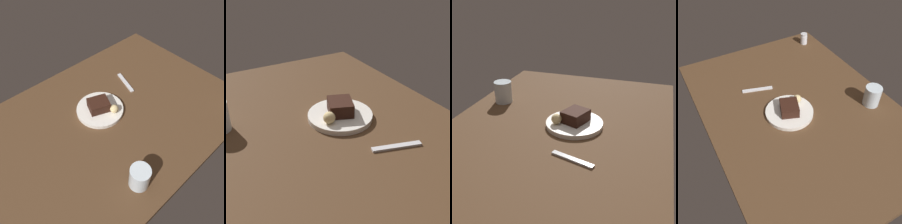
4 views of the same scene
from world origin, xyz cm
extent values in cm
cube|color=#4C331E|center=(0.00, 0.00, 1.50)|extent=(120.00, 84.00, 3.00)
cylinder|color=white|center=(1.73, -6.00, 3.87)|extent=(21.70, 21.70, 1.75)
cube|color=black|center=(2.12, -6.25, 7.03)|extent=(11.39, 10.63, 4.56)
sphere|color=#DBC184|center=(-1.72, 0.00, 6.69)|extent=(3.89, 3.89, 3.89)
cylinder|color=silver|center=(-48.49, 32.29, 5.65)|extent=(4.22, 4.22, 5.31)
cylinder|color=silver|center=(-48.49, 32.29, 8.91)|extent=(4.01, 4.01, 1.20)
cylinder|color=silver|center=(14.50, 30.70, 7.75)|extent=(7.58, 7.58, 9.49)
cube|color=silver|center=(-20.65, -11.83, 3.35)|extent=(5.99, 14.89, 0.70)
camera|label=1|loc=(47.55, 52.40, 86.12)|focal=38.18mm
camera|label=2|loc=(-71.76, 37.18, 54.89)|focal=47.45mm
camera|label=3|loc=(-97.22, -33.85, 57.07)|focal=48.78mm
camera|label=4|loc=(74.53, -46.51, 86.10)|focal=41.45mm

